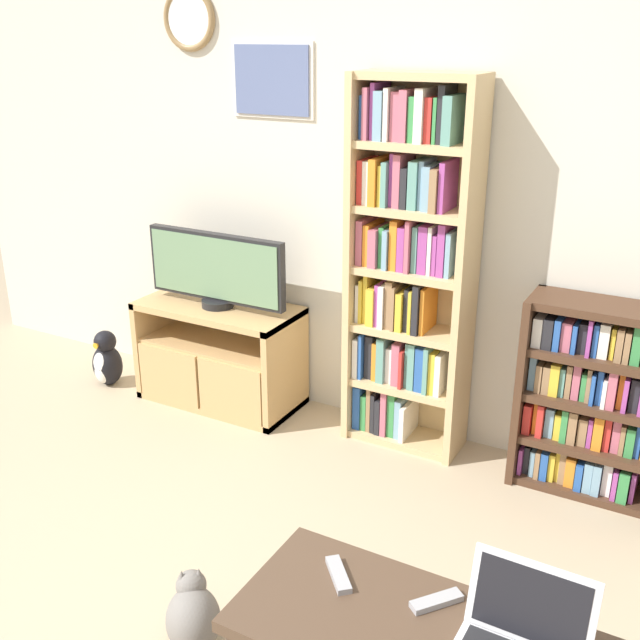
# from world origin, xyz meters

# --- Properties ---
(wall_back) EXTENTS (5.99, 0.09, 2.60)m
(wall_back) POSITION_xyz_m (-0.01, 2.10, 1.31)
(wall_back) COLOR beige
(wall_back) RESTS_ON ground_plane
(tv_stand) EXTENTS (0.92, 0.44, 0.59)m
(tv_stand) POSITION_xyz_m (-0.92, 1.81, 0.30)
(tv_stand) COLOR tan
(tv_stand) RESTS_ON ground_plane
(television) EXTENTS (0.86, 0.18, 0.42)m
(television) POSITION_xyz_m (-0.91, 1.81, 0.80)
(television) COLOR black
(television) RESTS_ON tv_stand
(bookshelf_tall) EXTENTS (0.60, 0.27, 1.85)m
(bookshelf_tall) POSITION_xyz_m (0.16, 1.93, 0.93)
(bookshelf_tall) COLOR tan
(bookshelf_tall) RESTS_ON ground_plane
(bookshelf_short) EXTENTS (0.75, 0.29, 0.92)m
(bookshelf_short) POSITION_xyz_m (1.11, 1.92, 0.45)
(bookshelf_short) COLOR #472D1E
(bookshelf_short) RESTS_ON ground_plane
(remote_near_laptop) EXTENTS (0.14, 0.15, 0.02)m
(remote_near_laptop) POSITION_xyz_m (0.62, 0.32, 0.46)
(remote_near_laptop) COLOR #99999E
(remote_near_laptop) RESTS_ON coffee_table
(remote_far_from_laptop) EXTENTS (0.13, 0.15, 0.02)m
(remote_far_from_laptop) POSITION_xyz_m (0.93, 0.36, 0.46)
(remote_far_from_laptop) COLOR #99999E
(remote_far_from_laptop) RESTS_ON coffee_table
(cat) EXTENTS (0.42, 0.33, 0.27)m
(cat) POSITION_xyz_m (0.10, 0.25, 0.12)
(cat) COLOR slate
(cat) RESTS_ON ground_plane
(penguin_figurine) EXTENTS (0.19, 0.17, 0.35)m
(penguin_figurine) POSITION_xyz_m (-1.65, 1.66, 0.16)
(penguin_figurine) COLOR black
(penguin_figurine) RESTS_ON ground_plane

